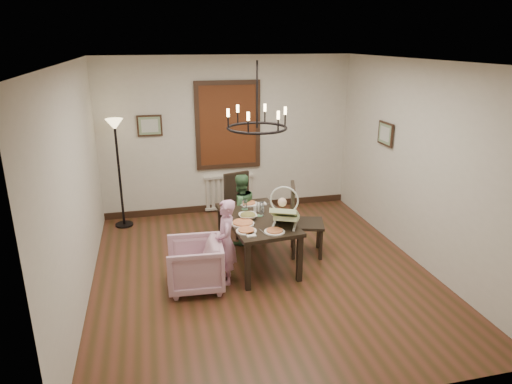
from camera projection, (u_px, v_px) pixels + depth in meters
name	position (u px, v px, depth m)	size (l,w,h in m)	color
room_shell	(255.00, 167.00, 6.19)	(4.51, 5.00, 2.81)	#572C1E
dining_table	(257.00, 223.00, 6.37)	(0.97, 1.55, 0.69)	black
chair_far	(242.00, 205.00, 7.39)	(0.44, 0.44, 1.00)	black
chair_right	(307.00, 220.00, 6.66)	(0.48, 0.48, 1.09)	black
armchair	(195.00, 265.00, 5.80)	(0.69, 0.71, 0.64)	#D6A4B8
elderly_woman	(226.00, 249.00, 5.91)	(0.34, 0.23, 0.94)	#D496B9
seated_man	(240.00, 215.00, 7.04)	(0.45, 0.35, 0.93)	#426F43
baby_bouncer	(285.00, 212.00, 6.02)	(0.40, 0.56, 0.36)	#D7F1A6
salad_bowl	(248.00, 216.00, 6.29)	(0.30, 0.30, 0.07)	white
pizza_platter	(243.00, 223.00, 6.09)	(0.31, 0.31, 0.04)	tan
drinking_glass	(262.00, 211.00, 6.39)	(0.07, 0.07, 0.13)	silver
window_blinds	(228.00, 125.00, 8.05)	(1.00, 0.03, 1.40)	#572911
radiator	(229.00, 192.00, 8.47)	(0.92, 0.12, 0.62)	silver
picture_back	(150.00, 126.00, 7.75)	(0.42, 0.03, 0.36)	black
picture_right	(386.00, 134.00, 7.08)	(0.42, 0.03, 0.36)	black
floor_lamp	(119.00, 175.00, 7.57)	(0.30, 0.30, 1.80)	black
chandelier	(257.00, 128.00, 5.94)	(0.80, 0.80, 0.04)	black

